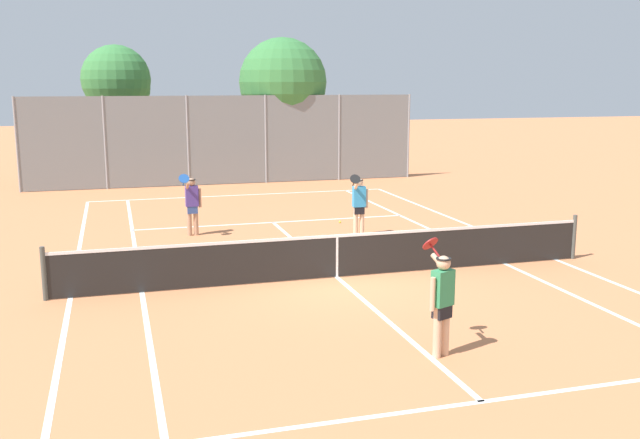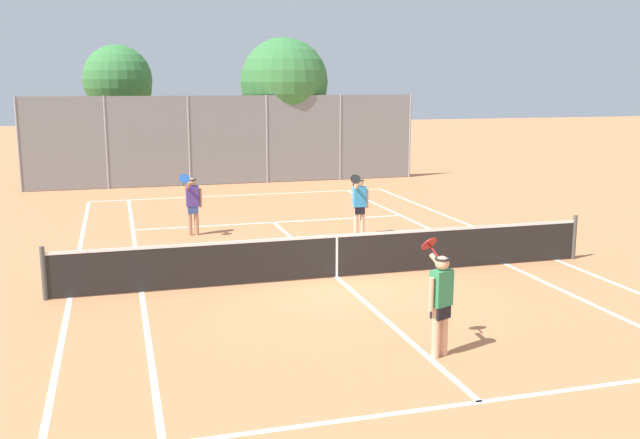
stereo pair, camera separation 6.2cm
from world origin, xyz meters
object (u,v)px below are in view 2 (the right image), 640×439
(player_far_left, at_px, (193,202))
(player_far_right, at_px, (359,203))
(player_near_side, at_px, (440,299))
(tree_behind_left, at_px, (120,82))
(tennis_net, at_px, (337,255))
(loose_tennis_ball_1, at_px, (340,222))
(tree_behind_right, at_px, (286,85))

(player_far_left, bearing_deg, player_far_right, -17.33)
(player_near_side, bearing_deg, player_far_left, 105.18)
(player_far_left, bearing_deg, tree_behind_left, 96.80)
(tennis_net, distance_m, loose_tennis_ball_1, 6.09)
(tree_behind_left, xyz_separation_m, tree_behind_right, (6.95, -2.26, -0.13))
(player_far_left, relative_size, player_far_right, 1.00)
(player_near_side, xyz_separation_m, tree_behind_right, (2.64, 21.26, 3.12))
(tree_behind_left, bearing_deg, player_far_left, -83.20)
(tennis_net, bearing_deg, player_far_right, 64.34)
(tennis_net, xyz_separation_m, tree_behind_left, (-4.14, 18.76, 3.67))
(tennis_net, distance_m, player_near_side, 4.77)
(tree_behind_right, bearing_deg, tennis_net, -99.67)
(tennis_net, relative_size, player_far_right, 6.76)
(tennis_net, relative_size, tree_behind_right, 1.97)
(loose_tennis_ball_1, bearing_deg, tennis_net, -108.42)
(tennis_net, relative_size, loose_tennis_ball_1, 181.82)
(player_far_left, height_order, tree_behind_right, tree_behind_right)
(player_near_side, relative_size, tree_behind_right, 0.29)
(player_far_right, xyz_separation_m, tree_behind_left, (-5.99, 14.91, 3.25))
(tree_behind_right, bearing_deg, loose_tennis_ball_1, -94.75)
(tennis_net, bearing_deg, player_near_side, -87.88)
(tennis_net, relative_size, player_near_side, 6.76)
(tennis_net, relative_size, tree_behind_left, 2.07)
(tree_behind_left, distance_m, tree_behind_right, 7.31)
(player_far_right, bearing_deg, player_near_side, -101.01)
(player_far_right, bearing_deg, tree_behind_right, 85.66)
(player_near_side, relative_size, tree_behind_left, 0.31)
(player_near_side, bearing_deg, tennis_net, 92.12)
(tennis_net, relative_size, player_far_left, 6.76)
(player_far_left, height_order, loose_tennis_ball_1, player_far_left)
(player_far_left, xyz_separation_m, loose_tennis_ball_1, (4.45, 0.54, -0.89))
(player_far_left, xyz_separation_m, tree_behind_right, (5.34, 11.29, 3.12))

